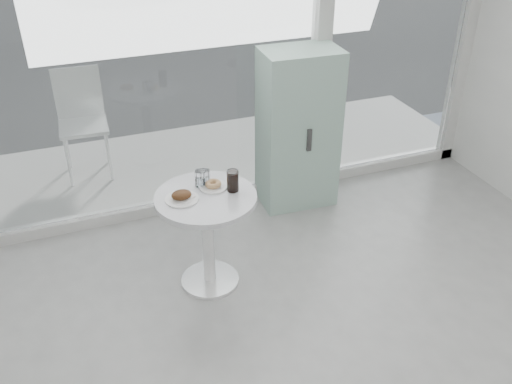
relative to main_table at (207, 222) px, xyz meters
name	(u,v)px	position (x,y,z in m)	size (l,w,h in m)	color
storefront	(230,14)	(0.57, 1.10, 1.16)	(5.00, 0.14, 3.00)	silver
main_table	(207,222)	(0.00, 0.00, 0.00)	(0.72, 0.72, 0.77)	white
patio_deck	(203,159)	(0.50, 1.90, -0.53)	(5.60, 1.60, 0.05)	beige
mint_cabinet	(298,129)	(1.10, 0.87, 0.17)	(0.68, 0.48, 1.43)	#98C3B0
patio_chair	(82,116)	(-0.64, 2.04, 0.09)	(0.47, 0.47, 1.03)	white
plate_fritter	(182,196)	(-0.16, 0.01, 0.25)	(0.23, 0.23, 0.07)	white
plate_donut	(213,185)	(0.08, 0.09, 0.24)	(0.20, 0.20, 0.05)	white
water_tumbler_a	(200,179)	(0.01, 0.14, 0.27)	(0.08, 0.08, 0.12)	white
water_tumbler_b	(205,178)	(0.04, 0.15, 0.27)	(0.07, 0.07, 0.12)	white
cola_glass	(233,181)	(0.20, 0.00, 0.30)	(0.08, 0.08, 0.16)	white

